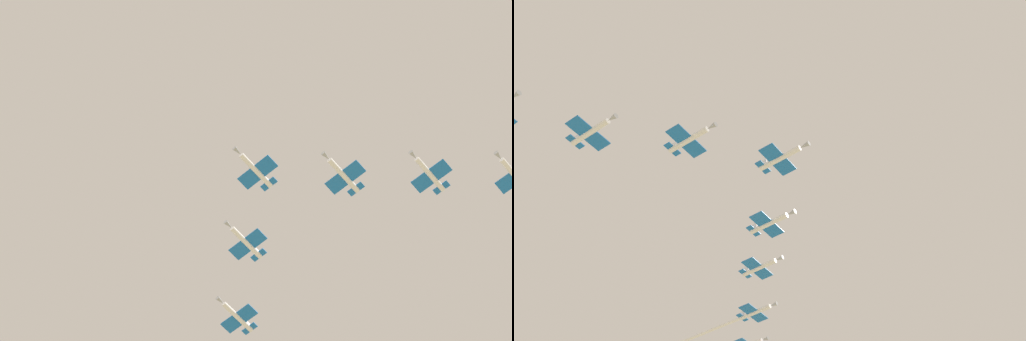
# 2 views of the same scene
# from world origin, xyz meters

# --- Properties ---
(jet_lead) EXTENTS (8.83, 11.82, 2.45)m
(jet_lead) POSITION_xyz_m (-17.59, 7.23, 172.10)
(jet_lead) COLOR white
(jet_port_inner) EXTENTS (8.83, 11.82, 2.45)m
(jet_port_inner) POSITION_xyz_m (-2.13, 16.39, 170.91)
(jet_port_inner) COLOR white
(jet_starboard_inner) EXTENTS (8.83, 11.82, 2.45)m
(jet_starboard_inner) POSITION_xyz_m (-28.04, 21.84, 173.30)
(jet_starboard_inner) COLOR white
(jet_port_outer) EXTENTS (8.83, 11.82, 2.45)m
(jet_port_outer) POSITION_xyz_m (13.35, 25.70, 172.85)
(jet_port_outer) COLOR white
(jet_starboard_outer) EXTENTS (8.83, 11.82, 2.45)m
(jet_starboard_outer) POSITION_xyz_m (-38.46, 36.60, 171.36)
(jet_starboard_outer) COLOR white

